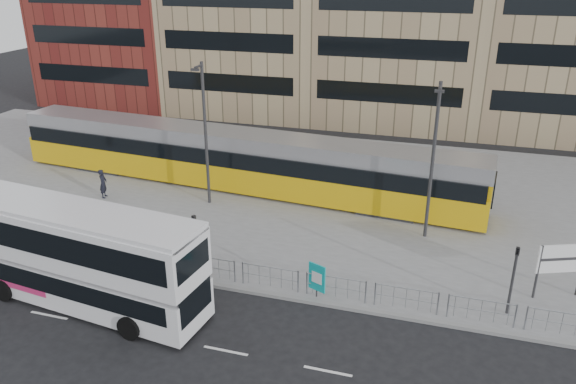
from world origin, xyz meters
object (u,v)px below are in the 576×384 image
(double_decker_bus, at_px, (82,254))
(lamp_post_west, at_px, (205,129))
(traffic_light_east, at_px, (514,272))
(station_sign, at_px, (562,261))
(lamp_post_east, at_px, (433,156))
(traffic_light_west, at_px, (195,238))
(pedestrian, at_px, (103,184))
(tram, at_px, (235,159))
(ad_panel, at_px, (317,278))

(double_decker_bus, xyz_separation_m, lamp_post_west, (0.70, 11.16, 2.36))
(double_decker_bus, xyz_separation_m, traffic_light_east, (17.34, 4.20, -0.28))
(station_sign, relative_size, lamp_post_east, 0.31)
(traffic_light_west, distance_m, lamp_post_east, 12.46)
(lamp_post_west, xyz_separation_m, lamp_post_east, (12.85, -0.81, -0.09))
(pedestrian, bearing_deg, lamp_post_west, -93.96)
(traffic_light_west, bearing_deg, station_sign, 30.27)
(double_decker_bus, distance_m, pedestrian, 11.75)
(double_decker_bus, relative_size, traffic_light_east, 3.66)
(traffic_light_west, bearing_deg, pedestrian, 163.87)
(station_sign, height_order, traffic_light_east, traffic_light_east)
(lamp_post_east, bearing_deg, traffic_light_west, -144.19)
(tram, relative_size, ad_panel, 19.51)
(station_sign, distance_m, pedestrian, 25.61)
(lamp_post_east, bearing_deg, station_sign, -35.51)
(tram, bearing_deg, station_sign, -18.85)
(tram, xyz_separation_m, ad_panel, (8.14, -11.04, -0.90))
(double_decker_bus, bearing_deg, traffic_light_east, 20.51)
(double_decker_bus, height_order, lamp_post_west, lamp_post_west)
(lamp_post_west, bearing_deg, double_decker_bus, -93.57)
(station_sign, distance_m, traffic_light_west, 16.04)
(station_sign, xyz_separation_m, lamp_post_east, (-5.87, 4.19, 2.76))
(ad_panel, bearing_deg, lamp_post_west, 160.13)
(station_sign, relative_size, ad_panel, 1.58)
(station_sign, xyz_separation_m, traffic_light_east, (-2.08, -1.96, 0.22))
(station_sign, relative_size, pedestrian, 1.40)
(tram, xyz_separation_m, station_sign, (18.15, -7.99, -0.09))
(tram, distance_m, traffic_light_east, 18.90)
(traffic_light_east, distance_m, lamp_post_east, 7.66)
(tram, xyz_separation_m, lamp_post_west, (-0.57, -3.00, 2.76))
(station_sign, relative_size, traffic_light_west, 0.82)
(pedestrian, relative_size, traffic_light_west, 0.58)
(traffic_light_east, bearing_deg, tram, 155.62)
(ad_panel, bearing_deg, traffic_light_west, -158.18)
(traffic_light_west, height_order, lamp_post_east, lamp_post_east)
(pedestrian, height_order, traffic_light_east, traffic_light_east)
(station_sign, bearing_deg, traffic_light_west, 168.26)
(ad_panel, bearing_deg, lamp_post_east, 83.09)
(tram, height_order, traffic_light_west, tram)
(traffic_light_east, bearing_deg, traffic_light_west, -168.49)
(traffic_light_east, bearing_deg, ad_panel, -164.78)
(tram, height_order, ad_panel, tram)
(ad_panel, relative_size, pedestrian, 0.89)
(double_decker_bus, distance_m, traffic_light_east, 17.85)
(traffic_light_west, height_order, lamp_post_west, lamp_post_west)
(traffic_light_west, bearing_deg, tram, 121.99)
(pedestrian, xyz_separation_m, traffic_light_west, (9.53, -6.88, 1.07))
(ad_panel, height_order, lamp_post_east, lamp_post_east)
(ad_panel, bearing_deg, double_decker_bus, -138.88)
(double_decker_bus, relative_size, lamp_post_east, 1.37)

